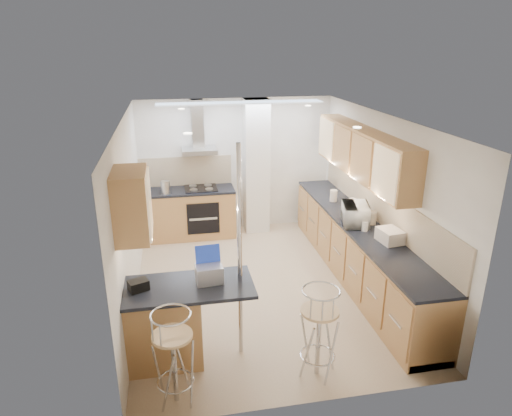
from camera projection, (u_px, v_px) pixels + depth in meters
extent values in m
plane|color=tan|center=(261.00, 286.00, 6.84)|extent=(4.80, 4.80, 0.00)
cube|color=silver|center=(236.00, 165.00, 8.62)|extent=(3.60, 0.04, 2.50)
cube|color=silver|center=(312.00, 296.00, 4.19)|extent=(3.60, 0.04, 2.50)
cube|color=silver|center=(129.00, 217.00, 6.09)|extent=(0.04, 4.80, 2.50)
cube|color=silver|center=(381.00, 200.00, 6.73)|extent=(0.04, 4.80, 2.50)
cube|color=white|center=(261.00, 119.00, 5.98)|extent=(3.60, 4.80, 0.02)
cube|color=#C0834C|center=(362.00, 153.00, 6.85)|extent=(0.34, 3.00, 0.72)
cube|color=#C0834C|center=(131.00, 205.00, 4.66)|extent=(0.34, 0.62, 0.72)
cube|color=beige|center=(379.00, 205.00, 6.75)|extent=(0.03, 4.40, 0.56)
cube|color=beige|center=(186.00, 172.00, 8.47)|extent=(1.70, 0.03, 0.56)
cube|color=white|center=(256.00, 167.00, 8.50)|extent=(0.45, 0.40, 2.50)
cube|color=#B8BBBD|center=(199.00, 151.00, 8.14)|extent=(0.62, 0.48, 0.08)
cube|color=#B8BBBD|center=(197.00, 125.00, 8.12)|extent=(0.22, 0.20, 0.88)
cylinder|color=silver|center=(240.00, 256.00, 4.98)|extent=(0.05, 0.05, 2.50)
cube|color=black|center=(203.00, 219.00, 8.21)|extent=(0.58, 0.02, 0.58)
cube|color=black|center=(201.00, 188.00, 8.34)|extent=(0.58, 0.50, 0.02)
cube|color=tan|center=(240.00, 103.00, 7.65)|extent=(2.80, 0.35, 0.02)
cube|color=#C0834C|center=(357.00, 251.00, 6.95)|extent=(0.60, 4.40, 0.88)
cube|color=black|center=(360.00, 223.00, 6.79)|extent=(0.63, 4.40, 0.04)
cube|color=#C0834C|center=(189.00, 214.00, 8.46)|extent=(1.70, 0.60, 0.88)
cube|color=black|center=(187.00, 190.00, 8.30)|extent=(1.70, 0.63, 0.04)
cube|color=#C0834C|center=(189.00, 324.00, 5.15)|extent=(1.35, 0.62, 0.90)
cube|color=black|center=(186.00, 287.00, 4.99)|extent=(1.47, 0.72, 0.04)
imported|color=silver|center=(356.00, 214.00, 6.67)|extent=(0.49, 0.62, 0.30)
cube|color=#A9AAB1|center=(209.00, 274.00, 5.03)|extent=(0.31, 0.24, 0.20)
cube|color=black|center=(138.00, 285.00, 4.88)|extent=(0.25, 0.21, 0.11)
cylinder|color=silver|center=(334.00, 196.00, 7.65)|extent=(0.15, 0.15, 0.19)
cylinder|color=silver|center=(352.00, 203.00, 7.35)|extent=(0.14, 0.14, 0.16)
cylinder|color=#B0A38D|center=(372.00, 218.00, 6.70)|extent=(0.18, 0.18, 0.19)
cylinder|color=silver|center=(365.00, 226.00, 6.47)|extent=(0.13, 0.13, 0.14)
cube|color=silver|center=(390.00, 236.00, 6.09)|extent=(0.31, 0.37, 0.18)
cylinder|color=#B8BBBD|center=(165.00, 187.00, 8.02)|extent=(0.16, 0.16, 0.23)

